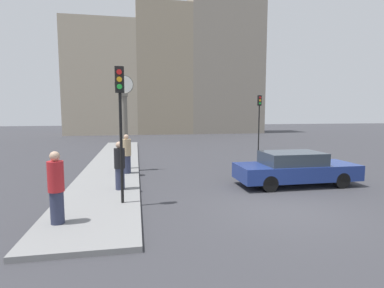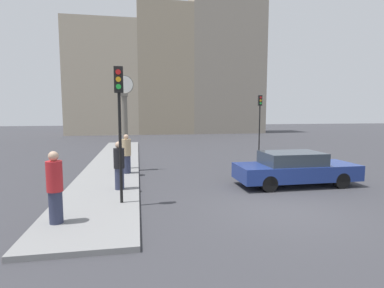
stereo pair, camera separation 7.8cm
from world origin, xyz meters
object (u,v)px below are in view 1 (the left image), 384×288
at_px(pedestrian_black_jacket, 120,166).
at_px(traffic_light_far, 259,112).
at_px(sedan_car, 295,168).
at_px(pedestrian_tan_coat, 127,154).
at_px(traffic_light_near, 120,107).
at_px(street_clock, 125,120).
at_px(pedestrian_red_top, 56,188).

bearing_deg(pedestrian_black_jacket, traffic_light_far, 46.32).
xyz_separation_m(sedan_car, pedestrian_tan_coat, (-6.62, 2.96, 0.34)).
bearing_deg(traffic_light_near, pedestrian_black_jacket, 95.29).
relative_size(sedan_car, pedestrian_black_jacket, 2.75).
distance_m(street_clock, pedestrian_black_jacket, 4.35).
height_order(traffic_light_far, pedestrian_red_top, traffic_light_far).
bearing_deg(pedestrian_black_jacket, street_clock, 88.97).
height_order(traffic_light_near, pedestrian_red_top, traffic_light_near).
distance_m(traffic_light_far, pedestrian_red_top, 17.13).
bearing_deg(traffic_light_far, street_clock, -148.05).
height_order(sedan_car, pedestrian_red_top, pedestrian_red_top).
distance_m(traffic_light_near, traffic_light_far, 14.94).
bearing_deg(street_clock, traffic_light_near, -89.20).
distance_m(traffic_light_far, pedestrian_tan_coat, 11.91).
relative_size(traffic_light_near, street_clock, 0.90).
xyz_separation_m(sedan_car, pedestrian_red_top, (-8.15, -3.03, 0.37)).
xyz_separation_m(traffic_light_near, traffic_light_far, (9.37, 11.64, -0.11)).
bearing_deg(pedestrian_tan_coat, pedestrian_black_jacket, -93.16).
xyz_separation_m(pedestrian_black_jacket, pedestrian_red_top, (-1.36, -3.12, 0.05)).
bearing_deg(pedestrian_red_top, street_clock, 78.70).
relative_size(traffic_light_near, pedestrian_black_jacket, 2.37).
relative_size(street_clock, pedestrian_black_jacket, 2.62).
distance_m(traffic_light_near, pedestrian_tan_coat, 4.97).
height_order(traffic_light_near, pedestrian_black_jacket, traffic_light_near).
height_order(traffic_light_far, pedestrian_black_jacket, traffic_light_far).
bearing_deg(pedestrian_red_top, pedestrian_black_jacket, 66.34).
xyz_separation_m(traffic_light_near, pedestrian_tan_coat, (0.00, 4.54, -2.04)).
height_order(street_clock, pedestrian_red_top, street_clock).
bearing_deg(pedestrian_black_jacket, traffic_light_near, -84.71).
bearing_deg(traffic_light_far, pedestrian_red_top, -129.75).
bearing_deg(street_clock, pedestrian_black_jacket, -91.03).
bearing_deg(pedestrian_red_top, pedestrian_tan_coat, 75.73).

